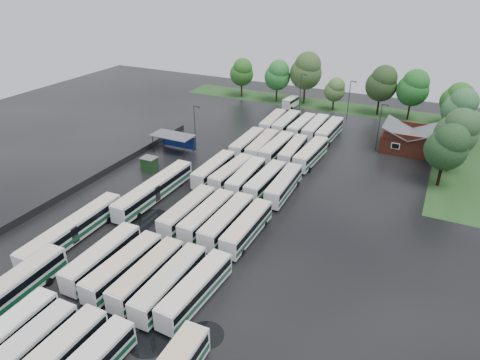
% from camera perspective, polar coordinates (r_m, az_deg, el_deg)
% --- Properties ---
extents(ground, '(160.00, 160.00, 0.00)m').
position_cam_1_polar(ground, '(60.80, -6.71, -6.35)').
color(ground, black).
rests_on(ground, ground).
extents(brick_building, '(10.07, 8.60, 5.39)m').
position_cam_1_polar(brick_building, '(90.70, 21.59, 4.82)').
color(brick_building, maroon).
rests_on(brick_building, ground).
extents(wash_shed, '(8.20, 4.20, 3.58)m').
position_cam_1_polar(wash_shed, '(84.41, -8.81, 5.68)').
color(wash_shed, '#2D2D30').
rests_on(wash_shed, ground).
extents(utility_hut, '(2.70, 2.20, 2.62)m').
position_cam_1_polar(utility_hut, '(77.57, -11.98, 2.08)').
color(utility_hut, '#143214').
rests_on(utility_hut, ground).
extents(grass_strip_north, '(80.00, 10.00, 0.01)m').
position_cam_1_polar(grass_strip_north, '(115.14, 11.76, 9.67)').
color(grass_strip_north, '#1E4118').
rests_on(grass_strip_north, ground).
extents(grass_strip_east, '(10.00, 50.00, 0.01)m').
position_cam_1_polar(grass_strip_east, '(91.46, 27.55, 2.50)').
color(grass_strip_east, '#1E4118').
rests_on(grass_strip_east, ground).
extents(west_fence, '(0.10, 50.00, 1.20)m').
position_cam_1_polar(west_fence, '(78.43, -17.44, 1.09)').
color(west_fence, '#2D2D30').
rests_on(west_fence, ground).
extents(bus_r0c0, '(2.75, 11.39, 3.15)m').
position_cam_1_polar(bus_r0c0, '(48.32, -28.89, -17.91)').
color(bus_r0c0, silver).
rests_on(bus_r0c0, ground).
extents(bus_r0c1, '(2.54, 11.31, 3.14)m').
position_cam_1_polar(bus_r0c1, '(46.19, -26.90, -19.77)').
color(bus_r0c1, silver).
rests_on(bus_r0c1, ground).
extents(bus_r1c0, '(2.66, 11.66, 3.23)m').
position_cam_1_polar(bus_r1c0, '(54.52, -17.87, -9.77)').
color(bus_r1c0, silver).
rests_on(bus_r1c0, ground).
extents(bus_r1c1, '(2.79, 11.66, 3.23)m').
position_cam_1_polar(bus_r1c1, '(52.31, -15.25, -11.12)').
color(bus_r1c1, silver).
rests_on(bus_r1c1, ground).
extents(bus_r1c2, '(2.48, 11.39, 3.17)m').
position_cam_1_polar(bus_r1c2, '(50.70, -12.25, -12.16)').
color(bus_r1c2, silver).
rests_on(bus_r1c2, ground).
extents(bus_r1c3, '(2.54, 11.75, 3.27)m').
position_cam_1_polar(bus_r1c3, '(48.99, -9.31, -13.37)').
color(bus_r1c3, silver).
rests_on(bus_r1c3, ground).
extents(bus_r1c4, '(2.97, 11.59, 3.20)m').
position_cam_1_polar(bus_r1c4, '(47.89, -5.92, -14.28)').
color(bus_r1c4, silver).
rests_on(bus_r1c4, ground).
extents(bus_r2c1, '(2.64, 11.70, 3.25)m').
position_cam_1_polar(bus_r2c1, '(61.25, -6.99, -4.12)').
color(bus_r2c1, silver).
rests_on(bus_r2c1, ground).
extents(bus_r2c2, '(2.62, 11.60, 3.22)m').
position_cam_1_polar(bus_r2c2, '(59.90, -4.42, -4.78)').
color(bus_r2c2, silver).
rests_on(bus_r2c2, ground).
extents(bus_r2c3, '(2.61, 11.91, 3.31)m').
position_cam_1_polar(bus_r2c3, '(58.54, -1.76, -5.48)').
color(bus_r2c3, silver).
rests_on(bus_r2c3, ground).
extents(bus_r2c4, '(2.50, 11.53, 3.21)m').
position_cam_1_polar(bus_r2c4, '(57.30, 0.94, -6.33)').
color(bus_r2c4, silver).
rests_on(bus_r2c4, ground).
extents(bus_r3c0, '(2.44, 11.38, 3.17)m').
position_cam_1_polar(bus_r3c0, '(73.10, -3.50, 1.43)').
color(bus_r3c0, silver).
rests_on(bus_r3c0, ground).
extents(bus_r3c1, '(2.93, 11.35, 3.13)m').
position_cam_1_polar(bus_r3c1, '(71.78, -1.14, 0.95)').
color(bus_r3c1, silver).
rests_on(bus_r3c1, ground).
extents(bus_r3c2, '(2.76, 11.48, 3.18)m').
position_cam_1_polar(bus_r3c2, '(70.31, 0.83, 0.39)').
color(bus_r3c2, silver).
rests_on(bus_r3c2, ground).
extents(bus_r3c3, '(2.77, 11.44, 3.16)m').
position_cam_1_polar(bus_r3c3, '(69.26, 3.40, -0.10)').
color(bus_r3c3, silver).
rests_on(bus_r3c3, ground).
extents(bus_r3c4, '(2.75, 11.58, 3.21)m').
position_cam_1_polar(bus_r3c4, '(68.15, 5.86, -0.66)').
color(bus_r3c4, silver).
rests_on(bus_r3c4, ground).
extents(bus_r4c0, '(2.65, 11.64, 3.23)m').
position_cam_1_polar(bus_r4c0, '(83.70, 0.98, 4.92)').
color(bus_r4c0, silver).
rests_on(bus_r4c0, ground).
extents(bus_r4c1, '(3.01, 11.97, 3.31)m').
position_cam_1_polar(bus_r4c1, '(82.50, 3.00, 4.58)').
color(bus_r4c1, silver).
rests_on(bus_r4c1, ground).
extents(bus_r4c2, '(2.74, 11.80, 3.27)m').
position_cam_1_polar(bus_r4c2, '(81.62, 4.93, 4.24)').
color(bus_r4c2, silver).
rests_on(bus_r4c2, ground).
extents(bus_r4c3, '(2.80, 11.32, 3.13)m').
position_cam_1_polar(bus_r4c3, '(80.94, 7.08, 3.87)').
color(bus_r4c3, silver).
rests_on(bus_r4c3, ground).
extents(bus_r4c4, '(3.12, 11.97, 3.30)m').
position_cam_1_polar(bus_r4c4, '(79.86, 9.43, 3.45)').
color(bus_r4c4, silver).
rests_on(bus_r4c4, ground).
extents(bus_r5c0, '(3.02, 11.60, 3.20)m').
position_cam_1_polar(bus_r5c0, '(95.55, 4.42, 7.69)').
color(bus_r5c0, silver).
rests_on(bus_r5c0, ground).
extents(bus_r5c1, '(2.63, 11.83, 3.29)m').
position_cam_1_polar(bus_r5c1, '(94.77, 6.20, 7.48)').
color(bus_r5c1, silver).
rests_on(bus_r5c1, ground).
extents(bus_r5c2, '(2.78, 11.49, 3.18)m').
position_cam_1_polar(bus_r5c2, '(93.78, 8.21, 7.11)').
color(bus_r5c2, silver).
rests_on(bus_r5c2, ground).
extents(bus_r5c3, '(2.59, 11.76, 3.27)m').
position_cam_1_polar(bus_r5c3, '(93.03, 10.02, 6.83)').
color(bus_r5c3, silver).
rests_on(bus_r5c3, ground).
extents(bus_r5c4, '(2.89, 11.93, 3.30)m').
position_cam_1_polar(bus_r5c4, '(91.80, 11.83, 6.40)').
color(bus_r5c4, silver).
rests_on(bus_r5c4, ground).
extents(artic_bus_west_b, '(2.62, 17.54, 3.25)m').
position_cam_1_polar(artic_bus_west_b, '(67.67, -11.32, -1.25)').
color(artic_bus_west_b, silver).
rests_on(artic_bus_west_b, ground).
extents(artic_bus_west_c, '(2.77, 16.97, 3.14)m').
position_cam_1_polar(artic_bus_west_c, '(61.00, -21.40, -6.20)').
color(artic_bus_west_c, silver).
rests_on(artic_bus_west_c, ground).
extents(minibus, '(2.71, 5.93, 2.51)m').
position_cam_1_polar(minibus, '(111.96, 6.77, 10.30)').
color(minibus, silver).
rests_on(minibus, ground).
extents(tree_north_0, '(6.40, 6.40, 10.60)m').
position_cam_1_polar(tree_north_0, '(119.26, 0.26, 14.21)').
color(tree_north_0, black).
rests_on(tree_north_0, ground).
extents(tree_north_1, '(6.70, 6.70, 11.09)m').
position_cam_1_polar(tree_north_1, '(114.88, 5.05, 13.77)').
color(tree_north_1, '#3C2214').
rests_on(tree_north_1, ground).
extents(tree_north_2, '(8.16, 8.16, 13.51)m').
position_cam_1_polar(tree_north_2, '(113.61, 8.85, 14.22)').
color(tree_north_2, '#392A1D').
rests_on(tree_north_2, ground).
extents(tree_north_3, '(5.08, 5.08, 8.42)m').
position_cam_1_polar(tree_north_3, '(109.90, 12.57, 11.71)').
color(tree_north_3, '#2F2417').
rests_on(tree_north_3, ground).
extents(tree_north_4, '(7.33, 7.33, 12.13)m').
position_cam_1_polar(tree_north_4, '(108.85, 18.43, 12.15)').
color(tree_north_4, black).
rests_on(tree_north_4, ground).
extents(tree_north_5, '(7.25, 7.25, 12.01)m').
position_cam_1_polar(tree_north_5, '(107.67, 22.15, 11.36)').
color(tree_north_5, black).
rests_on(tree_north_5, ground).
extents(tree_north_6, '(5.74, 5.74, 9.51)m').
position_cam_1_polar(tree_north_6, '(108.74, 27.34, 9.59)').
color(tree_north_6, '#332110').
rests_on(tree_north_6, ground).
extents(tree_east_0, '(6.65, 6.65, 11.01)m').
position_cam_1_polar(tree_east_0, '(75.88, 25.96, 4.02)').
color(tree_east_0, black).
rests_on(tree_east_0, ground).
extents(tree_east_1, '(7.12, 7.12, 11.79)m').
position_cam_1_polar(tree_east_1, '(82.10, 27.04, 5.79)').
color(tree_east_1, '#3B2114').
rests_on(tree_east_1, ground).
extents(tree_east_2, '(5.22, 5.22, 8.65)m').
position_cam_1_polar(tree_east_2, '(92.58, 28.14, 6.38)').
color(tree_east_2, black).
rests_on(tree_east_2, ground).
extents(tree_east_3, '(6.83, 6.83, 11.32)m').
position_cam_1_polar(tree_east_3, '(97.65, 27.34, 8.58)').
color(tree_east_3, '#2F2315').
rests_on(tree_east_3, ground).
extents(tree_east_4, '(6.40, 6.40, 10.59)m').
position_cam_1_polar(tree_east_4, '(105.37, 26.93, 9.59)').
color(tree_east_4, '#38251A').
rests_on(tree_east_4, ground).
extents(lamp_post_ne, '(1.47, 0.29, 9.55)m').
position_cam_1_polar(lamp_post_ne, '(87.03, 18.17, 7.09)').
color(lamp_post_ne, '#2D2D30').
rests_on(lamp_post_ne, ground).
extents(lamp_post_nw, '(1.40, 0.27, 9.07)m').
position_cam_1_polar(lamp_post_nw, '(83.90, -5.99, 7.38)').
color(lamp_post_nw, '#2D2D30').
rests_on(lamp_post_nw, ground).
extents(lamp_post_back_w, '(1.50, 0.29, 9.72)m').
position_cam_1_polar(lamp_post_back_w, '(106.44, 8.13, 11.72)').
color(lamp_post_back_w, '#2D2D30').
rests_on(lamp_post_back_w, ground).
extents(lamp_post_back_e, '(1.42, 0.28, 9.23)m').
position_cam_1_polar(lamp_post_back_e, '(103.99, 14.40, 10.62)').
color(lamp_post_back_e, '#2D2D30').
rests_on(lamp_post_back_e, ground).
extents(puddle_0, '(5.65, 5.65, 0.01)m').
position_cam_1_polar(puddle_0, '(49.45, -19.22, -17.14)').
color(puddle_0, black).
rests_on(puddle_0, ground).
extents(puddle_1, '(4.01, 4.01, 0.01)m').
position_cam_1_polar(puddle_1, '(45.73, -12.06, -20.42)').
color(puddle_1, black).
rests_on(puddle_1, ground).
extents(puddle_2, '(6.70, 6.70, 0.01)m').
position_cam_1_polar(puddle_2, '(63.20, -11.80, -5.38)').
color(puddle_2, black).
rests_on(puddle_2, ground).
extents(puddle_3, '(3.45, 3.45, 0.01)m').
position_cam_1_polar(puddle_3, '(56.19, -6.76, -9.49)').
color(puddle_3, black).
rests_on(puddle_3, ground).
extents(puddle_4, '(3.84, 3.84, 0.01)m').
position_cam_1_polar(puddle_4, '(45.60, -4.66, -19.92)').
color(puddle_4, black).
rests_on(puddle_4, ground).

